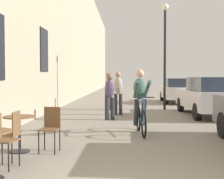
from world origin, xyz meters
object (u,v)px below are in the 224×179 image
Objects in this scene: pedestrian_far at (109,89)px; parked_car_second at (209,96)px; pedestrian_near at (110,94)px; street_lamp at (165,43)px; cafe_table_mid at (19,126)px; cafe_chair_mid_toward_wall at (51,126)px; cafe_chair_mid_toward_street at (11,132)px; cyclist_on_bicycle at (140,103)px; pedestrian_mid at (118,91)px; cafe_chair_near_toward_street at (1,137)px; parked_car_third at (177,90)px.

pedestrian_far is 0.40× the size of parked_car_second.
parked_car_second is (4.01, -1.93, -0.18)m from pedestrian_far.
street_lamp is at bearing 56.32° from pedestrian_near.
pedestrian_near is at bearing 71.30° from cafe_table_mid.
cafe_chair_mid_toward_street is at bearing -125.72° from cafe_chair_mid_toward_wall.
cyclist_on_bicycle is 4.02m from pedestrian_mid.
cafe_chair_near_toward_street is 0.18× the size of street_lamp.
pedestrian_near is (1.50, 5.33, 0.39)m from cafe_chair_mid_toward_street.
cyclist_on_bicycle is (2.46, 3.25, 0.29)m from cafe_chair_near_toward_street.
cafe_chair_mid_toward_street is 7.03m from pedestrian_mid.
cafe_chair_near_toward_street and cafe_chair_mid_toward_wall have the same top height.
pedestrian_far reaches higher than cafe_chair_near_toward_street.
cyclist_on_bicycle is 0.41× the size of parked_car_second.
parked_car_third is (5.23, 12.19, 0.23)m from cafe_table_mid.
pedestrian_near is (0.97, 4.59, 0.39)m from cafe_chair_mid_toward_wall.
parked_car_second is (1.42, -2.30, -2.33)m from street_lamp.
cafe_table_mid is at bearing -139.29° from cyclist_on_bicycle.
cafe_chair_near_toward_street is at bearing -91.19° from cafe_chair_mid_toward_street.
cyclist_on_bicycle is 4.75m from parked_car_second.
pedestrian_mid is (1.24, 6.05, 0.46)m from cafe_chair_mid_toward_wall.
street_lamp is at bearing 76.62° from cyclist_on_bicycle.
street_lamp is at bearing 67.66° from cafe_chair_mid_toward_wall.
pedestrian_far is at bearing 81.32° from cafe_chair_mid_toward_street.
cafe_chair_near_toward_street is 1.08m from cafe_table_mid.
cafe_table_mid is at bearing -113.23° from parked_car_third.
street_lamp is (2.59, 0.37, 2.15)m from pedestrian_far.
pedestrian_mid is 3.69m from street_lamp.
cafe_chair_mid_toward_street is 0.21× the size of parked_car_second.
cyclist_on_bicycle is at bearing -103.38° from street_lamp.
pedestrian_far is at bearing 84.36° from cafe_chair_mid_toward_wall.
street_lamp is 1.20× the size of parked_car_third.
parked_car_third reaches higher than cafe_table_mid.
street_lamp is (3.90, 9.33, 2.59)m from cafe_chair_near_toward_street.
parked_car_third is (-0.16, 6.24, -0.03)m from parked_car_second.
pedestrian_near is at bearing -161.35° from parked_car_second.
cafe_chair_mid_toward_wall is 7.85m from pedestrian_far.
street_lamp reaches higher than cafe_table_mid.
pedestrian_mid reaches higher than pedestrian_far.
pedestrian_near reaches higher than parked_car_third.
pedestrian_mid reaches higher than parked_car_third.
pedestrian_far is at bearing 80.06° from cafe_table_mid.
parked_car_third is (1.26, 3.94, -2.36)m from street_lamp.
parked_car_third is at bearing 74.87° from cyclist_on_bicycle.
parked_car_third is at bearing 64.11° from pedestrian_near.
cafe_chair_mid_toward_wall is (0.61, 0.08, -0.00)m from cafe_table_mid.
cafe_chair_mid_toward_wall is 4.71m from pedestrian_near.
parked_car_second is at bearing -25.64° from pedestrian_far.
cafe_chair_mid_toward_wall is at bearing 64.81° from cafe_chair_near_toward_street.
cafe_table_mid is 8.04m from parked_car_second.
pedestrian_far reaches higher than cafe_chair_mid_toward_street.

